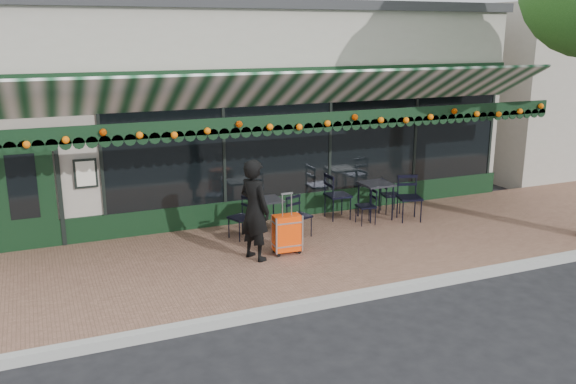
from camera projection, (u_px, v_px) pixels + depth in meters
name	position (u px, v px, depth m)	size (l,w,h in m)	color
ground	(362.00, 297.00, 9.61)	(80.00, 80.00, 0.00)	black
sidewalk	(309.00, 252.00, 11.37)	(18.00, 4.00, 0.15)	brown
curb	(364.00, 295.00, 9.52)	(18.00, 0.16, 0.15)	#9E9E99
restaurant_building	(217.00, 102.00, 16.01)	(12.00, 9.60, 4.50)	gray
woman	(255.00, 210.00, 10.61)	(0.66, 0.43, 1.80)	black
suitcase	(287.00, 234.00, 10.99)	(0.51, 0.30, 1.13)	#FF4108
cafe_table_a	(376.00, 186.00, 13.00)	(0.64, 0.64, 0.79)	black
cafe_table_b	(266.00, 202.00, 12.04)	(0.58, 0.58, 0.71)	black
chair_a_left	(366.00, 207.00, 12.71)	(0.37, 0.37, 0.75)	black
chair_a_right	(391.00, 195.00, 13.53)	(0.39, 0.39, 0.78)	black
chair_a_front	(410.00, 198.00, 12.93)	(0.48, 0.48, 0.97)	black
chair_b_left	(241.00, 218.00, 11.81)	(0.41, 0.41, 0.82)	black
chair_b_right	(338.00, 196.00, 13.06)	(0.50, 0.50, 1.00)	black
chair_b_front	(299.00, 217.00, 11.91)	(0.41, 0.41, 0.81)	black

